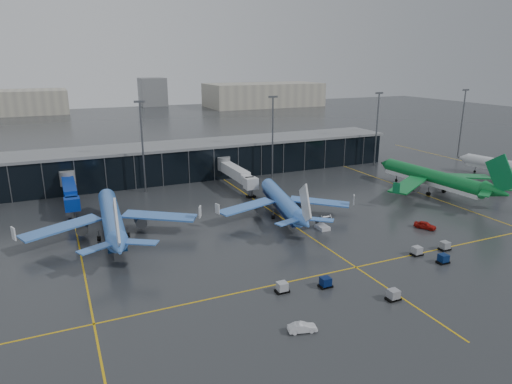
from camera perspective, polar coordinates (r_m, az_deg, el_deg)
name	(u,v)px	position (r m, az deg, el deg)	size (l,w,h in m)	color
ground	(270,246)	(92.18, 1.75, -6.80)	(600.00, 600.00, 0.00)	#282B2D
terminal_pier	(185,160)	(146.40, -8.88, 3.95)	(142.00, 17.00, 10.70)	black
jet_bridges	(70,190)	(123.33, -22.26, 0.19)	(94.00, 27.50, 7.20)	#595B60
flood_masts	(211,139)	(134.96, -5.60, 6.66)	(203.00, 0.50, 25.50)	#595B60
distant_hangars	(174,97)	(358.15, -10.19, 11.61)	(260.00, 71.00, 22.00)	#B2AD99
taxi_lines	(289,223)	(105.22, 4.14, -3.85)	(220.00, 120.00, 0.02)	gold
airliner_arkefly	(110,206)	(100.28, -17.75, -1.70)	(37.31, 42.49, 13.06)	#3D73C8
airliner_klm_near	(282,192)	(108.19, 3.28, 0.02)	(33.78, 38.47, 11.82)	#427BD8
airliner_aer_lingus	(432,168)	(136.37, 21.19, 2.78)	(39.51, 45.00, 13.83)	#0D702E
baggage_carts	(388,269)	(84.36, 16.22, -9.20)	(39.22, 13.09, 1.70)	black
mobile_airstair	(323,226)	(101.99, 8.34, -4.19)	(2.23, 3.22, 3.45)	silver
service_van_red	(425,225)	(107.88, 20.39, -3.91)	(1.90, 4.71, 1.61)	#A3120C
service_van_white	(302,328)	(65.62, 5.82, -16.50)	(1.41, 4.04, 1.33)	silver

